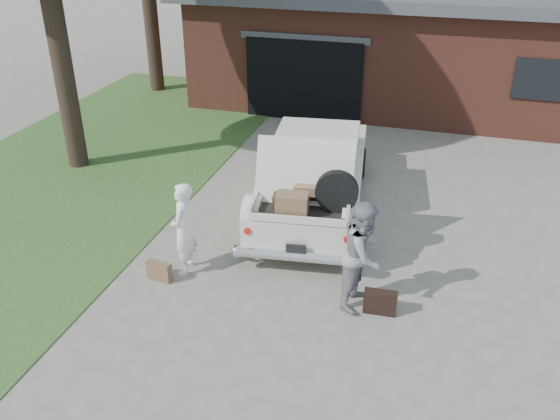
# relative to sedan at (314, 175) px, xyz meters

# --- Properties ---
(ground) EXTENTS (90.00, 90.00, 0.00)m
(ground) POSITION_rel_sedan_xyz_m (-0.02, -2.85, -0.74)
(ground) COLOR gray
(ground) RESTS_ON ground
(grass_strip) EXTENTS (6.00, 16.00, 0.02)m
(grass_strip) POSITION_rel_sedan_xyz_m (-5.52, 0.15, -0.73)
(grass_strip) COLOR #2D4C1E
(grass_strip) RESTS_ON ground
(house) EXTENTS (12.80, 7.80, 3.30)m
(house) POSITION_rel_sedan_xyz_m (0.96, 8.62, 0.93)
(house) COLOR brown
(house) RESTS_ON ground
(sedan) EXTENTS (2.54, 5.22, 1.99)m
(sedan) POSITION_rel_sedan_xyz_m (0.00, 0.00, 0.00)
(sedan) COLOR silver
(sedan) RESTS_ON ground
(woman_left) EXTENTS (0.46, 0.63, 1.59)m
(woman_left) POSITION_rel_sedan_xyz_m (-1.50, -2.76, 0.05)
(woman_left) COLOR white
(woman_left) RESTS_ON ground
(woman_right) EXTENTS (0.82, 0.96, 1.71)m
(woman_right) POSITION_rel_sedan_xyz_m (1.44, -2.81, 0.12)
(woman_right) COLOR gray
(woman_right) RESTS_ON ground
(suitcase_left) EXTENTS (0.44, 0.19, 0.33)m
(suitcase_left) POSITION_rel_sedan_xyz_m (-1.81, -3.13, -0.58)
(suitcase_left) COLOR brown
(suitcase_left) RESTS_ON ground
(suitcase_right) EXTENTS (0.50, 0.18, 0.38)m
(suitcase_right) POSITION_rel_sedan_xyz_m (1.75, -2.99, -0.55)
(suitcase_right) COLOR black
(suitcase_right) RESTS_ON ground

